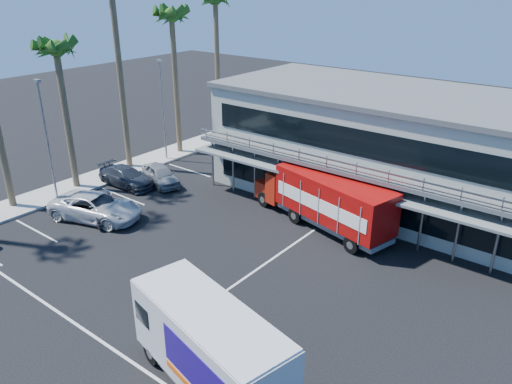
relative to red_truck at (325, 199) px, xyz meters
The scene contains 14 objects.
ground 9.12m from the red_truck, 104.12° to the right, with size 120.00×120.00×0.00m, color black.
building 6.58m from the red_truck, 82.55° to the left, with size 22.40×12.00×7.30m.
curb_strip 17.47m from the red_truck, behind, with size 3.00×32.00×0.16m, color #A5A399.
palm_c 19.45m from the red_truck, 161.65° to the right, with size 2.80×2.80×10.75m.
palm_e 19.50m from the red_truck, 165.60° to the left, with size 2.80×2.80×12.25m.
palm_f 22.09m from the red_truck, 150.36° to the left, with size 2.80×2.80×13.25m.
light_pole_near 18.28m from the red_truck, 154.92° to the right, with size 0.50×0.25×8.09m.
light_pole_far 16.76m from the red_truck, behind, with size 0.50×0.25×8.09m.
red_truck is the anchor object (origin of this frame).
white_van 14.09m from the red_truck, 75.92° to the right, with size 7.37×3.90×3.42m.
parked_car_b 13.91m from the red_truck, 147.41° to the right, with size 1.44×4.14×1.36m, color black.
parked_car_c 14.09m from the red_truck, 146.25° to the right, with size 2.68×5.81×1.62m, color silver.
parked_car_d 14.92m from the red_truck, 167.51° to the right, with size 1.92×4.72×1.37m, color #292E36.
parked_car_e 12.95m from the red_truck, behind, with size 1.66×4.13×1.41m, color gray.
Camera 1 is at (15.55, -15.04, 13.92)m, focal length 35.00 mm.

